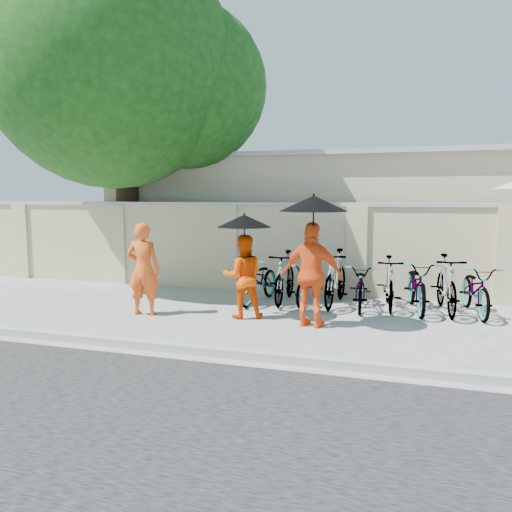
# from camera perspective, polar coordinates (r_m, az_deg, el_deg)

# --- Properties ---
(ground) EXTENTS (80.00, 80.00, 0.00)m
(ground) POSITION_cam_1_polar(r_m,az_deg,el_deg) (8.85, -3.92, -7.71)
(ground) COLOR #ACACAB
(kerb) EXTENTS (40.00, 0.16, 0.12)m
(kerb) POSITION_cam_1_polar(r_m,az_deg,el_deg) (7.34, -8.76, -10.38)
(kerb) COLOR #A4A4A4
(kerb) RESTS_ON ground
(compound_wall) EXTENTS (20.00, 0.30, 2.00)m
(compound_wall) POSITION_cam_1_polar(r_m,az_deg,el_deg) (11.45, 6.51, 0.69)
(compound_wall) COLOR beige
(compound_wall) RESTS_ON ground
(building_behind) EXTENTS (14.00, 6.00, 3.20)m
(building_behind) POSITION_cam_1_polar(r_m,az_deg,el_deg) (15.05, 12.99, 4.32)
(building_behind) COLOR #C2B59A
(building_behind) RESTS_ON ground
(shade_tree) EXTENTS (6.70, 6.20, 8.20)m
(shade_tree) POSITION_cam_1_polar(r_m,az_deg,el_deg) (13.19, -14.99, 19.23)
(shade_tree) COLOR #42311F
(shade_tree) RESTS_ON ground
(monk_left) EXTENTS (0.69, 0.50, 1.74)m
(monk_left) POSITION_cam_1_polar(r_m,az_deg,el_deg) (9.57, -12.75, -1.45)
(monk_left) COLOR #FB561A
(monk_left) RESTS_ON ground
(monk_center) EXTENTS (0.91, 0.82, 1.53)m
(monk_center) POSITION_cam_1_polar(r_m,az_deg,el_deg) (9.11, -1.48, -2.35)
(monk_center) COLOR #FF4F04
(monk_center) RESTS_ON ground
(parasol_center) EXTENTS (0.98, 0.98, 1.03)m
(parasol_center) POSITION_cam_1_polar(r_m,az_deg,el_deg) (8.91, -1.36, 4.03)
(parasol_center) COLOR black
(parasol_center) RESTS_ON ground
(monk_right) EXTENTS (1.11, 0.63, 1.79)m
(monk_right) POSITION_cam_1_polar(r_m,az_deg,el_deg) (8.51, 6.45, -2.16)
(monk_right) COLOR #FF591A
(monk_right) RESTS_ON ground
(parasol_right) EXTENTS (1.15, 1.15, 1.22)m
(parasol_right) POSITION_cam_1_polar(r_m,az_deg,el_deg) (8.32, 6.60, 5.99)
(parasol_right) COLOR black
(parasol_right) RESTS_ON ground
(bike_0) EXTENTS (0.84, 1.86, 0.95)m
(bike_0) POSITION_cam_1_polar(r_m,az_deg,el_deg) (10.47, 0.37, -2.77)
(bike_0) COLOR gray
(bike_0) RESTS_ON ground
(bike_1) EXTENTS (0.56, 1.82, 1.08)m
(bike_1) POSITION_cam_1_polar(r_m,az_deg,el_deg) (10.42, 3.31, -2.44)
(bike_1) COLOR gray
(bike_1) RESTS_ON ground
(bike_2) EXTENTS (0.74, 1.69, 0.86)m
(bike_2) POSITION_cam_1_polar(r_m,az_deg,el_deg) (10.37, 6.20, -3.13)
(bike_2) COLOR gray
(bike_2) RESTS_ON ground
(bike_3) EXTENTS (0.66, 1.93, 1.14)m
(bike_3) POSITION_cam_1_polar(r_m,az_deg,el_deg) (10.27, 9.10, -2.49)
(bike_3) COLOR gray
(bike_3) RESTS_ON ground
(bike_4) EXTENTS (0.74, 1.77, 0.91)m
(bike_4) POSITION_cam_1_polar(r_m,az_deg,el_deg) (10.09, 11.94, -3.39)
(bike_4) COLOR gray
(bike_4) RESTS_ON ground
(bike_5) EXTENTS (0.65, 1.77, 1.04)m
(bike_5) POSITION_cam_1_polar(r_m,az_deg,el_deg) (10.21, 14.98, -2.99)
(bike_5) COLOR gray
(bike_5) RESTS_ON ground
(bike_6) EXTENTS (0.92, 1.98, 1.00)m
(bike_6) POSITION_cam_1_polar(r_m,az_deg,el_deg) (10.14, 17.94, -3.26)
(bike_6) COLOR gray
(bike_6) RESTS_ON ground
(bike_7) EXTENTS (0.73, 1.90, 1.11)m
(bike_7) POSITION_cam_1_polar(r_m,az_deg,el_deg) (10.17, 20.92, -3.04)
(bike_7) COLOR gray
(bike_7) RESTS_ON ground
(bike_8) EXTENTS (0.88, 1.88, 0.95)m
(bike_8) POSITION_cam_1_polar(r_m,az_deg,el_deg) (10.25, 23.84, -3.55)
(bike_8) COLOR gray
(bike_8) RESTS_ON ground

